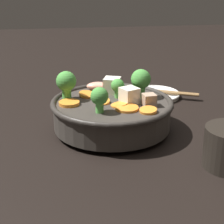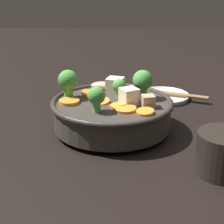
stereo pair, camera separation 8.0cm
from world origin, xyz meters
TOP-DOWN VIEW (x-y plane):
  - ground_plane at (0.00, 0.00)m, footprint 3.00×3.00m
  - stirfry_bowl at (-0.00, -0.00)m, footprint 0.26×0.26m
  - side_saucer at (-0.21, 0.15)m, footprint 0.14×0.14m
  - chopsticks_pair at (-0.21, 0.15)m, footprint 0.12×0.22m

SIDE VIEW (x-z plane):
  - ground_plane at x=0.00m, z-range 0.00..0.00m
  - side_saucer at x=-0.21m, z-range 0.00..0.01m
  - chopsticks_pair at x=-0.21m, z-range 0.01..0.02m
  - stirfry_bowl at x=0.00m, z-range -0.02..0.11m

